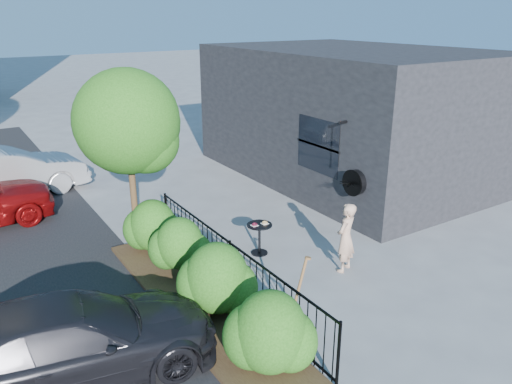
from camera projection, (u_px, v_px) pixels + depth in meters
ground at (294, 272)px, 10.22m from camera, size 120.00×120.00×0.00m
shop_building at (349, 113)px, 15.89m from camera, size 6.22×9.00×4.00m
fence at (230, 267)px, 9.26m from camera, size 0.05×6.05×1.10m
planting_bed at (197, 302)px, 9.09m from camera, size 1.30×6.00×0.08m
shrubs at (199, 267)px, 8.99m from camera, size 1.10×5.60×1.24m
patio_tree at (131, 128)px, 10.33m from camera, size 2.20×2.20×3.94m
cafe_table at (259, 233)px, 10.86m from camera, size 0.55×0.55×0.74m
woman at (346, 238)px, 10.07m from camera, size 0.63×0.53×1.46m
shovel at (295, 302)px, 8.04m from camera, size 0.47×0.18×1.41m
car_silver at (6, 173)px, 14.14m from camera, size 4.52×2.07×1.44m
car_darkgrey at (70, 341)px, 7.10m from camera, size 4.43×2.30×1.23m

